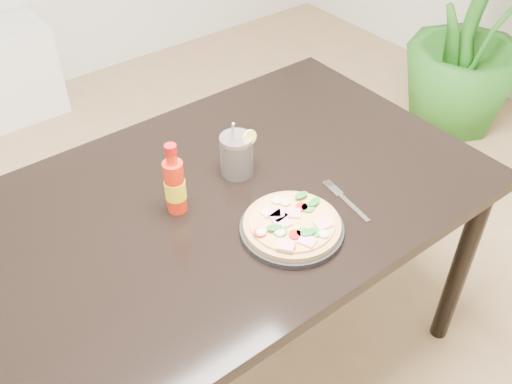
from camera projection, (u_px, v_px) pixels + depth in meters
floor at (306, 318)px, 2.15m from camera, size 4.50×4.50×0.00m
dining_table at (230, 214)px, 1.61m from camera, size 1.40×0.90×0.75m
plate at (292, 229)px, 1.43m from camera, size 0.26×0.26×0.02m
pizza at (292, 224)px, 1.41m from camera, size 0.24×0.24×0.03m
hot_sauce_bottle at (175, 185)px, 1.44m from camera, size 0.07×0.07×0.21m
cola_cup at (237, 156)px, 1.58m from camera, size 0.10×0.09×0.18m
fork at (345, 199)px, 1.52m from camera, size 0.04×0.19×0.00m
houseplant at (474, 28)px, 2.81m from camera, size 0.87×0.87×1.10m
plant_pot at (454, 104)px, 3.10m from camera, size 0.28×0.28×0.22m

